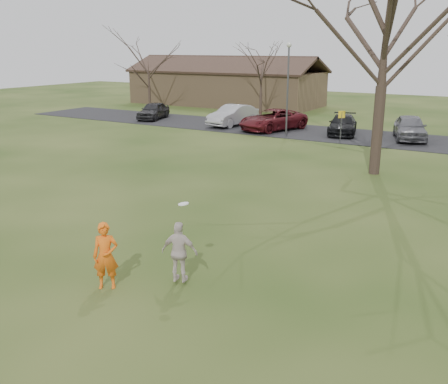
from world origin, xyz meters
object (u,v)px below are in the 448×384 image
at_px(car_4, 410,127).
at_px(lamp_post, 288,78).
at_px(car_2, 273,120).
at_px(car_3, 343,125).
at_px(car_0, 153,111).
at_px(building, 226,86).
at_px(car_1, 233,115).
at_px(catching_play, 180,252).
at_px(big_tree, 387,23).
at_px(player_defender, 106,256).

bearing_deg(car_4, lamp_post, -175.00).
distance_m(car_2, car_4, 9.57).
height_order(car_3, car_4, car_4).
relative_size(car_0, lamp_post, 0.67).
height_order(car_0, building, building).
height_order(car_1, catching_play, catching_play).
distance_m(catching_play, big_tree, 15.83).
distance_m(player_defender, car_3, 26.10).
xyz_separation_m(car_1, big_tree, (13.61, -9.92, 6.16)).
bearing_deg(car_1, car_3, 10.20).
relative_size(car_2, big_tree, 0.39).
distance_m(building, big_tree, 32.23).
height_order(car_1, car_4, car_4).
relative_size(player_defender, catching_play, 0.83).
distance_m(car_4, catching_play, 25.10).
xyz_separation_m(car_4, catching_play, (-0.78, -25.09, 0.07)).
distance_m(player_defender, building, 43.21).
bearing_deg(car_4, player_defender, -111.80).
xyz_separation_m(car_4, lamp_post, (-7.57, -3.03, 3.13)).
bearing_deg(car_1, player_defender, -59.57).
bearing_deg(car_3, car_1, 168.76).
distance_m(player_defender, car_0, 31.37).
bearing_deg(building, catching_play, -61.03).
distance_m(catching_play, building, 42.94).
bearing_deg(car_2, car_3, 29.49).
bearing_deg(car_0, car_4, -13.27).
bearing_deg(lamp_post, car_0, 170.92).
relative_size(car_0, car_3, 0.92).
height_order(car_4, building, building).
distance_m(car_2, lamp_post, 4.18).
xyz_separation_m(car_1, lamp_post, (5.61, -2.42, 3.13)).
bearing_deg(lamp_post, car_3, 42.92).
bearing_deg(lamp_post, car_1, 156.70).
height_order(car_2, car_4, car_4).
bearing_deg(building, car_3, -36.56).
bearing_deg(car_4, catching_play, -108.59).
height_order(car_0, car_4, car_4).
xyz_separation_m(player_defender, catching_play, (1.50, 1.10, 0.03)).
xyz_separation_m(car_0, big_tree, (21.28, -9.62, 6.25)).
bearing_deg(car_4, big_tree, -104.50).
xyz_separation_m(building, big_tree, (22.00, -23.00, 5.07)).
relative_size(car_0, car_2, 0.76).
bearing_deg(building, car_0, -86.93).
height_order(player_defender, building, building).
relative_size(car_1, big_tree, 0.35).
xyz_separation_m(car_4, building, (-21.57, 12.47, 1.09)).
height_order(car_0, car_3, car_0).
height_order(car_1, lamp_post, lamp_post).
height_order(car_2, car_3, car_2).
relative_size(car_0, big_tree, 0.30).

